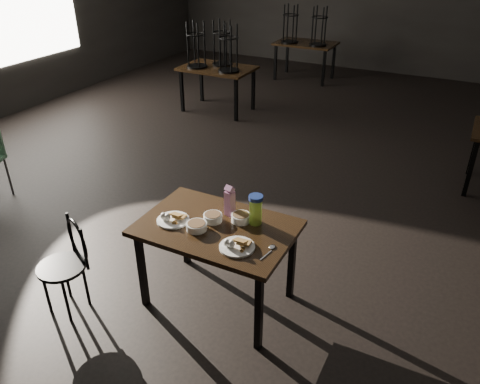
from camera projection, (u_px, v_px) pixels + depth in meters
The scene contains 12 objects.
main_table at pixel (217, 234), 3.65m from camera, with size 1.20×0.80×0.75m.
plate_left at pixel (173, 219), 3.66m from camera, with size 0.26×0.26×0.08m.
plate_right at pixel (237, 245), 3.35m from camera, with size 0.26×0.26×0.08m.
bowl_near at pixel (213, 217), 3.66m from camera, with size 0.15×0.15×0.06m.
bowl_far at pixel (241, 217), 3.66m from camera, with size 0.15×0.15×0.06m.
bowl_big at pixel (197, 226), 3.56m from camera, with size 0.16×0.16×0.05m.
juice_carton at pixel (230, 201), 3.70m from camera, with size 0.08×0.08×0.26m.
water_bottle at pixel (256, 209), 3.59m from camera, with size 0.13×0.13×0.24m.
spoon at pixel (271, 248), 3.35m from camera, with size 0.05×0.21×0.01m.
bentwood_chair at pixel (68, 259), 3.69m from camera, with size 0.43×0.42×0.80m.
bg_table_left at pixel (217, 66), 7.77m from camera, with size 1.20×0.80×1.48m.
bg_table_far at pixel (305, 43), 9.48m from camera, with size 1.20×0.80×1.48m.
Camera 1 is at (1.94, -4.68, 2.75)m, focal length 35.00 mm.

